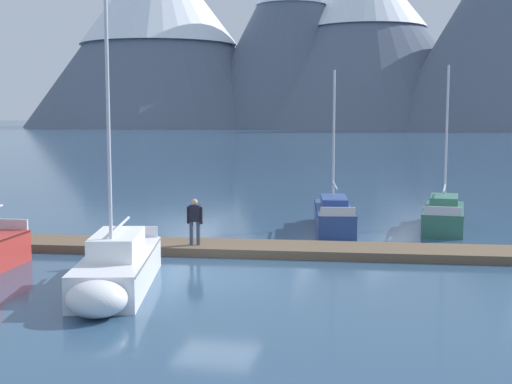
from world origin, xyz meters
The scene contains 9 objects.
ground_plane centered at (0.00, 0.00, 0.00)m, with size 700.00×700.00×0.00m, color #2D4C6B.
mountain_west_summit centered at (-77.20, 213.08, 33.61)m, with size 91.24×91.24×62.75m.
mountain_central_massif centered at (-31.67, 213.09, 31.56)m, with size 63.01×63.01×61.31m.
mountain_shoulder_ridge centered at (-6.92, 214.80, 29.15)m, with size 85.79×85.79×55.79m.
dock centered at (0.00, 4.00, 0.15)m, with size 21.31×3.89×0.30m.
sailboat_second_berth centered at (-2.40, -2.20, 0.66)m, with size 3.15×6.90×9.35m.
sailboat_mid_dock_port centered at (2.69, 9.64, 0.64)m, with size 2.36×6.59×6.92m.
sailboat_mid_dock_starboard centered at (7.43, 11.15, 0.60)m, with size 2.08×5.96×7.16m.
person_on_dock centered at (-1.75, 3.50, 1.26)m, with size 0.59×0.23×1.69m.
Camera 1 is at (5.62, -20.84, 5.14)m, focal length 49.56 mm.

